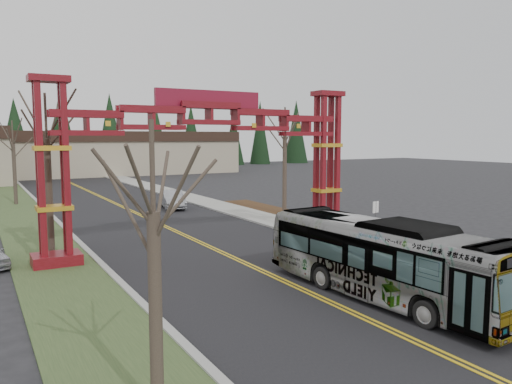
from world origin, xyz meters
TOP-DOWN VIEW (x-y plane):
  - road at (0.00, 25.00)m, footprint 12.00×110.00m
  - lane_line_left at (-0.12, 25.00)m, footprint 0.12×100.00m
  - lane_line_right at (0.12, 25.00)m, footprint 0.12×100.00m
  - curb_right at (6.15, 25.00)m, footprint 0.30×110.00m
  - sidewalk_right at (7.60, 25.00)m, footprint 2.60×110.00m
  - landscape_strip at (10.20, 10.00)m, footprint 2.60×50.00m
  - grass_median at (-8.00, 25.00)m, footprint 4.00×110.00m
  - curb_left at (-6.15, 25.00)m, footprint 0.30×110.00m
  - gateway_arch at (0.00, 18.00)m, footprint 18.20×1.60m
  - retail_building_east at (10.00, 79.95)m, footprint 38.00×20.30m
  - conifer_treeline at (0.25, 92.00)m, footprint 116.10×5.60m
  - transit_bus at (2.06, 6.80)m, footprint 3.29×11.05m
  - silver_sedan at (3.53, 33.60)m, footprint 2.54×4.99m
  - bare_tree_median_near at (-8.00, 3.16)m, footprint 2.91×2.91m
  - bare_tree_median_mid at (-8.00, 19.61)m, footprint 3.30×3.30m
  - bare_tree_median_far at (-8.00, 42.68)m, footprint 3.26×3.26m
  - bare_tree_right_far at (10.00, 25.92)m, footprint 3.32×3.32m
  - street_sign at (8.85, 14.47)m, footprint 0.54×0.18m
  - barrel_south at (9.33, 17.45)m, footprint 0.50×0.50m
  - barrel_mid at (9.05, 20.14)m, footprint 0.52×0.52m
  - barrel_north at (9.22, 22.54)m, footprint 0.48×0.48m

SIDE VIEW (x-z plane):
  - road at x=0.00m, z-range 0.00..0.02m
  - lane_line_left at x=-0.12m, z-range 0.02..0.03m
  - lane_line_right at x=0.12m, z-range 0.02..0.03m
  - grass_median at x=-8.00m, z-range 0.00..0.08m
  - landscape_strip at x=10.20m, z-range 0.00..0.12m
  - curb_right at x=6.15m, z-range 0.00..0.15m
  - curb_left at x=-6.15m, z-range 0.00..0.15m
  - sidewalk_right at x=7.60m, z-range 0.01..0.15m
  - barrel_north at x=9.22m, z-range 0.00..0.89m
  - barrel_south at x=9.33m, z-range 0.00..0.94m
  - barrel_mid at x=9.05m, z-range 0.00..0.97m
  - silver_sedan at x=3.53m, z-range 0.00..1.57m
  - transit_bus at x=2.06m, z-range 0.00..3.04m
  - street_sign at x=8.85m, z-range 0.53..2.94m
  - retail_building_east at x=10.00m, z-range 0.01..7.01m
  - bare_tree_median_near at x=-8.00m, z-range 1.29..7.76m
  - bare_tree_median_far at x=-8.00m, z-range 1.61..9.20m
  - gateway_arch at x=0.00m, z-range 1.53..10.43m
  - bare_tree_median_mid at x=-8.00m, z-range 1.90..10.14m
  - bare_tree_right_far at x=10.00m, z-range 1.97..10.38m
  - conifer_treeline at x=0.25m, z-range -0.01..12.99m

